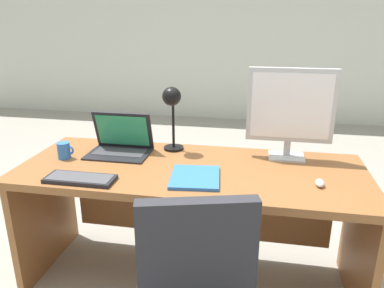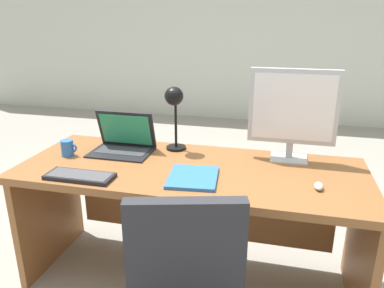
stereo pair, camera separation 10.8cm
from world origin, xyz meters
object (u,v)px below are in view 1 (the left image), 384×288
Objects in this scene: keyboard at (80,179)px; mouse at (320,183)px; laptop at (121,140)px; coffee_mug at (64,151)px; desk_lamp at (172,105)px; desk at (192,196)px; book at (195,177)px; monitor at (291,108)px.

mouse is (1.15, 0.15, 0.01)m from keyboard.
coffee_mug is (-0.28, -0.17, -0.03)m from laptop.
desk_lamp is at bearing 22.88° from coffee_mug.
desk is at bearing -50.89° from desk_lamp.
keyboard is at bearing -124.27° from desk_lamp.
desk is 5.22× the size of laptop.
desk is at bearing 104.56° from book.
coffee_mug reaches higher than mouse.
desk is 0.63m from keyboard.
book is (0.05, -0.19, 0.20)m from desk.
mouse is at bearing -69.19° from monitor.
mouse is 0.75× the size of coffee_mug.
monitor is 1.43× the size of laptop.
keyboard is 4.73× the size of mouse.
laptop is 0.37m from desk_lamp.
mouse is at bearing -4.62° from coffee_mug.
desk is 0.70m from mouse.
monitor is 6.99× the size of mouse.
mouse is at bearing -14.06° from desk.
desk_lamp is (0.35, 0.51, 0.27)m from keyboard.
keyboard is at bearing -147.75° from desk.
monitor reaches higher than keyboard.
coffee_mug is (-0.58, -0.24, -0.23)m from desk_lamp.
book is at bearing -75.44° from desk.
laptop is at bearing 30.60° from coffee_mug.
coffee_mug is at bearing 175.38° from mouse.
monitor is 0.99m from laptop.
book is (0.50, -0.31, -0.06)m from laptop.
desk_lamp is (0.29, 0.08, 0.21)m from laptop.
monitor is (0.51, 0.20, 0.48)m from desk.
coffee_mug is (-0.23, 0.27, 0.04)m from keyboard.
desk is 0.53m from desk_lamp.
desk is at bearing -14.31° from laptop.
desk_lamp is 0.67m from coffee_mug.
monitor reaches higher than coffee_mug.
keyboard is 1.14× the size of book.
monitor is 5.21× the size of coffee_mug.
monitor reaches higher than desk_lamp.
desk is 19.00× the size of coffee_mug.
laptop is 0.59m from book.
book is (0.21, -0.38, -0.27)m from desk_lamp.
monitor is at bearing 39.92° from book.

